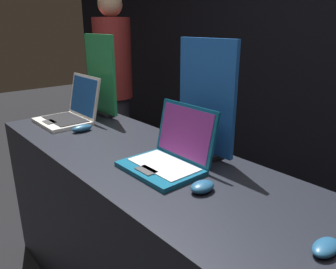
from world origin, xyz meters
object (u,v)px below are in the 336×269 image
(mouse_middle, at_px, (202,187))
(mouse_back, at_px, (326,247))
(laptop_middle, at_px, (170,154))
(promo_stand_front, at_px, (101,78))
(mouse_front, at_px, (82,128))
(promo_stand_middle, at_px, (206,102))
(laptop_front, at_px, (71,111))
(person_bystander, at_px, (115,89))

(mouse_middle, bearing_deg, mouse_back, 0.51)
(laptop_middle, bearing_deg, promo_stand_front, 167.12)
(mouse_front, relative_size, promo_stand_middle, 0.23)
(mouse_front, xyz_separation_m, promo_stand_middle, (0.68, 0.27, 0.23))
(laptop_front, xyz_separation_m, mouse_middle, (1.15, -0.04, -0.04))
(mouse_back, bearing_deg, laptop_front, 178.66)
(mouse_front, xyz_separation_m, person_bystander, (-0.93, 0.79, -0.02))
(laptop_front, xyz_separation_m, person_bystander, (-0.70, 0.75, -0.06))
(mouse_middle, xyz_separation_m, person_bystander, (-1.85, 0.79, -0.02))
(laptop_front, relative_size, mouse_middle, 3.32)
(laptop_front, height_order, laptop_middle, laptop_front)
(mouse_middle, distance_m, person_bystander, 2.01)
(mouse_back, xyz_separation_m, person_bystander, (-2.29, 0.78, -0.01))
(promo_stand_front, height_order, promo_stand_middle, promo_stand_middle)
(laptop_front, relative_size, promo_stand_front, 0.64)
(laptop_front, bearing_deg, mouse_front, -11.47)
(mouse_middle, xyz_separation_m, promo_stand_middle, (-0.24, 0.26, 0.23))
(promo_stand_middle, distance_m, person_bystander, 1.72)
(laptop_middle, bearing_deg, mouse_middle, -12.83)
(mouse_front, bearing_deg, laptop_middle, 4.97)
(mouse_middle, height_order, mouse_back, mouse_middle)
(mouse_middle, bearing_deg, laptop_middle, 167.17)
(laptop_middle, height_order, mouse_back, laptop_middle)
(promo_stand_middle, xyz_separation_m, person_bystander, (-1.62, 0.53, -0.25))
(laptop_front, bearing_deg, promo_stand_middle, 13.50)
(mouse_back, bearing_deg, promo_stand_middle, 159.24)
(laptop_front, distance_m, promo_stand_middle, 0.96)
(mouse_front, distance_m, laptop_middle, 0.69)
(promo_stand_front, bearing_deg, mouse_front, -49.34)
(laptop_front, distance_m, laptop_middle, 0.91)
(laptop_front, distance_m, promo_stand_front, 0.29)
(mouse_front, distance_m, promo_stand_middle, 0.77)
(mouse_front, xyz_separation_m, promo_stand_front, (-0.23, 0.27, 0.23))
(laptop_middle, distance_m, mouse_back, 0.68)
(mouse_back, bearing_deg, person_bystander, 161.14)
(promo_stand_middle, bearing_deg, mouse_front, -158.71)
(laptop_front, bearing_deg, person_bystander, 133.22)
(laptop_front, xyz_separation_m, mouse_front, (0.23, -0.05, -0.04))
(mouse_front, relative_size, person_bystander, 0.07)
(mouse_back, height_order, person_bystander, person_bystander)
(laptop_front, distance_m, mouse_front, 0.24)
(laptop_front, distance_m, mouse_middle, 1.15)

